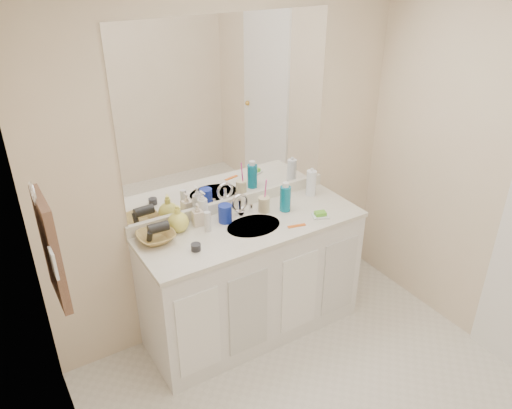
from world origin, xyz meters
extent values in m
cube|color=#F4DFBF|center=(0.00, 1.30, 1.20)|extent=(2.60, 0.02, 2.40)
cube|color=#F4DFBF|center=(-1.30, 0.00, 1.20)|extent=(0.02, 2.60, 2.40)
cube|color=white|center=(0.00, 1.02, 0.42)|extent=(1.50, 0.55, 0.85)
cube|color=silver|center=(0.00, 1.02, 0.86)|extent=(1.52, 0.57, 0.03)
cube|color=white|center=(0.00, 1.29, 0.92)|extent=(1.52, 0.03, 0.08)
cylinder|color=beige|center=(0.00, 1.00, 0.87)|extent=(0.37, 0.37, 0.02)
cylinder|color=silver|center=(0.00, 1.18, 0.94)|extent=(0.02, 0.02, 0.11)
cube|color=white|center=(0.00, 1.29, 1.56)|extent=(1.48, 0.01, 1.20)
cylinder|color=#162999|center=(-0.13, 1.15, 0.94)|extent=(0.10, 0.10, 0.12)
cylinder|color=beige|center=(0.16, 1.13, 0.93)|extent=(0.09, 0.09, 0.11)
cylinder|color=#FF43B3|center=(0.17, 1.13, 1.03)|extent=(0.01, 0.04, 0.19)
cylinder|color=#0C7290|center=(0.29, 1.07, 0.97)|extent=(0.08, 0.08, 0.18)
cylinder|color=white|center=(0.59, 1.17, 0.97)|extent=(0.08, 0.08, 0.19)
cube|color=white|center=(0.44, 0.87, 0.89)|extent=(0.13, 0.12, 0.01)
cube|color=#60BE2E|center=(0.44, 0.87, 0.90)|extent=(0.08, 0.07, 0.03)
cube|color=orange|center=(0.24, 0.85, 0.88)|extent=(0.12, 0.05, 0.01)
cylinder|color=#27272C|center=(-0.45, 0.94, 0.90)|extent=(0.08, 0.08, 0.04)
cylinder|color=silver|center=(-0.28, 1.10, 0.95)|extent=(0.05, 0.05, 0.14)
imported|color=white|center=(-0.24, 1.25, 0.98)|extent=(0.09, 0.09, 0.21)
imported|color=beige|center=(-0.30, 1.21, 0.96)|extent=(0.08, 0.08, 0.15)
imported|color=#EBE45B|center=(-0.44, 1.21, 0.97)|extent=(0.17, 0.17, 0.17)
imported|color=#A88543|center=(-0.61, 1.16, 0.91)|extent=(0.23, 0.23, 0.06)
cylinder|color=black|center=(-0.59, 1.16, 0.97)|extent=(0.13, 0.07, 0.06)
torus|color=silver|center=(-1.27, 0.77, 1.55)|extent=(0.01, 0.11, 0.11)
cube|color=#51382B|center=(-1.25, 0.77, 1.25)|extent=(0.04, 0.32, 0.55)
cube|color=white|center=(-1.27, 0.57, 1.30)|extent=(0.01, 0.08, 0.13)
camera|label=1|loc=(-1.46, -1.39, 2.53)|focal=35.00mm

